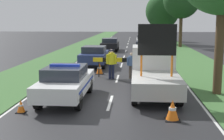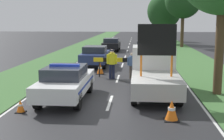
# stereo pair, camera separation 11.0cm
# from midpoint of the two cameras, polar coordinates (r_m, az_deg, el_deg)

# --- Properties ---
(ground_plane) EXTENTS (160.00, 160.00, 0.00)m
(ground_plane) POSITION_cam_midpoint_polar(r_m,az_deg,el_deg) (12.90, -0.73, -6.42)
(ground_plane) COLOR #28282B
(lane_markings) EXTENTS (7.68, 71.59, 0.01)m
(lane_markings) POSITION_cam_midpoint_polar(r_m,az_deg,el_deg) (30.70, 2.18, 2.67)
(lane_markings) COLOR silver
(lane_markings) RESTS_ON ground
(grass_verge_left) EXTENTS (3.98, 120.00, 0.03)m
(grass_verge_left) POSITION_cam_midpoint_polar(r_m,az_deg,el_deg) (33.30, -7.88, 3.12)
(grass_verge_left) COLOR #427038
(grass_verge_left) RESTS_ON ground
(grass_verge_right) EXTENTS (3.98, 120.00, 0.03)m
(grass_verge_right) POSITION_cam_midpoint_polar(r_m,az_deg,el_deg) (32.92, 12.61, 2.92)
(grass_verge_right) COLOR #427038
(grass_verge_right) RESTS_ON ground
(police_car) EXTENTS (1.83, 4.85, 1.60)m
(police_car) POSITION_cam_midpoint_polar(r_m,az_deg,el_deg) (13.67, -8.64, -2.18)
(police_car) COLOR white
(police_car) RESTS_ON ground
(work_truck) EXTENTS (2.08, 5.36, 3.30)m
(work_truck) POSITION_cam_midpoint_polar(r_m,az_deg,el_deg) (14.95, 7.49, -0.16)
(work_truck) COLOR white
(work_truck) RESTS_ON ground
(road_barrier) EXTENTS (3.55, 0.08, 1.19)m
(road_barrier) POSITION_cam_midpoint_polar(r_m,az_deg,el_deg) (18.93, 1.67, 1.65)
(road_barrier) COLOR black
(road_barrier) RESTS_ON ground
(police_officer) EXTENTS (0.63, 0.40, 1.75)m
(police_officer) POSITION_cam_midpoint_polar(r_m,az_deg,el_deg) (18.43, -0.28, 1.60)
(police_officer) COLOR #191E38
(police_officer) RESTS_ON ground
(pedestrian_civilian) EXTENTS (0.56, 0.35, 1.55)m
(pedestrian_civilian) POSITION_cam_midpoint_polar(r_m,az_deg,el_deg) (18.54, 3.41, 1.22)
(pedestrian_civilian) COLOR brown
(pedestrian_civilian) RESTS_ON ground
(traffic_cone_near_police) EXTENTS (0.51, 0.51, 0.70)m
(traffic_cone_near_police) POSITION_cam_midpoint_polar(r_m,az_deg,el_deg) (18.95, 5.02, -0.36)
(traffic_cone_near_police) COLOR black
(traffic_cone_near_police) RESTS_ON ground
(traffic_cone_centre_front) EXTENTS (0.34, 0.34, 0.48)m
(traffic_cone_centre_front) POSITION_cam_midpoint_polar(r_m,az_deg,el_deg) (18.32, -5.15, -1.03)
(traffic_cone_centre_front) COLOR black
(traffic_cone_centre_front) RESTS_ON ground
(traffic_cone_near_truck) EXTENTS (0.53, 0.53, 0.72)m
(traffic_cone_near_truck) POSITION_cam_midpoint_polar(r_m,az_deg,el_deg) (11.11, 10.72, -7.24)
(traffic_cone_near_truck) COLOR black
(traffic_cone_near_truck) RESTS_ON ground
(traffic_cone_behind_barrier) EXTENTS (0.36, 0.36, 0.50)m
(traffic_cone_behind_barrier) POSITION_cam_midpoint_polar(r_m,az_deg,el_deg) (12.32, -16.56, -6.38)
(traffic_cone_behind_barrier) COLOR black
(traffic_cone_behind_barrier) RESTS_ON ground
(traffic_cone_lane_edge) EXTENTS (0.51, 0.51, 0.69)m
(traffic_cone_lane_edge) POSITION_cam_midpoint_polar(r_m,az_deg,el_deg) (20.19, -2.45, 0.25)
(traffic_cone_lane_edge) COLOR black
(traffic_cone_lane_edge) RESTS_ON ground
(queued_car_hatch_blue) EXTENTS (1.85, 4.20, 1.53)m
(queued_car_hatch_blue) POSITION_cam_midpoint_polar(r_m,az_deg,el_deg) (23.50, -3.38, 2.65)
(queued_car_hatch_blue) COLOR navy
(queued_car_hatch_blue) RESTS_ON ground
(queued_car_sedan_silver) EXTENTS (1.84, 4.27, 1.51)m
(queued_car_sedan_silver) POSITION_cam_midpoint_polar(r_m,az_deg,el_deg) (29.82, 5.83, 3.96)
(queued_car_sedan_silver) COLOR #B2B2B7
(queued_car_sedan_silver) RESTS_ON ground
(queued_car_sedan_black) EXTENTS (1.85, 4.20, 1.42)m
(queued_car_sedan_black) POSITION_cam_midpoint_polar(r_m,az_deg,el_deg) (35.39, -0.45, 4.76)
(queued_car_sedan_black) COLOR black
(queued_car_sedan_black) RESTS_ON ground
(queued_car_van_white) EXTENTS (1.78, 4.58, 1.51)m
(queued_car_van_white) POSITION_cam_midpoint_polar(r_m,az_deg,el_deg) (41.85, 5.67, 5.46)
(queued_car_van_white) COLOR silver
(queued_car_van_white) RESTS_ON ground
(roadside_tree_near_left) EXTENTS (4.90, 4.90, 7.29)m
(roadside_tree_near_left) POSITION_cam_midpoint_polar(r_m,az_deg,el_deg) (46.91, 9.14, 10.55)
(roadside_tree_near_left) COLOR #4C3823
(roadside_tree_near_left) RESTS_ON ground
(roadside_tree_mid_right) EXTENTS (3.10, 3.10, 5.93)m
(roadside_tree_mid_right) POSITION_cam_midpoint_polar(r_m,az_deg,el_deg) (53.29, 8.78, 9.91)
(roadside_tree_mid_right) COLOR #4C3823
(roadside_tree_mid_right) RESTS_ON ground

